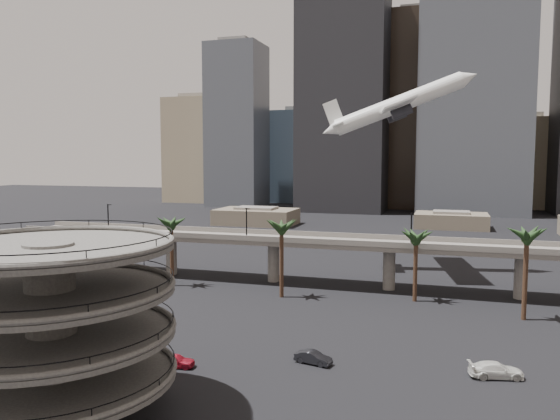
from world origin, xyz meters
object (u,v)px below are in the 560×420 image
(overpass, at_px, (330,247))
(car_b, at_px, (313,358))
(car_a, at_px, (175,361))
(parking_ramp, at_px, (51,313))
(car_c, at_px, (496,370))
(airborne_jet, at_px, (398,105))

(overpass, bearing_deg, car_b, -80.60)
(overpass, relative_size, car_a, 28.87)
(parking_ramp, bearing_deg, car_c, 29.13)
(car_a, xyz_separation_m, car_c, (34.75, 7.66, 0.07))
(airborne_jet, height_order, car_b, airborne_jet)
(parking_ramp, relative_size, car_b, 5.03)
(airborne_jet, bearing_deg, parking_ramp, -117.05)
(car_c, bearing_deg, car_a, 88.67)
(car_b, relative_size, car_c, 0.76)
(car_c, bearing_deg, parking_ramp, 105.36)
(parking_ramp, relative_size, car_a, 4.93)
(car_c, bearing_deg, overpass, 21.69)
(car_c, bearing_deg, car_b, 81.94)
(car_a, xyz_separation_m, car_b, (14.83, 5.67, -0.04))
(airborne_jet, bearing_deg, car_b, -104.11)
(parking_ramp, distance_m, airborne_jet, 84.62)
(parking_ramp, xyz_separation_m, car_b, (19.46, 19.96, -9.11))
(parking_ramp, bearing_deg, car_b, 45.72)
(parking_ramp, bearing_deg, car_a, 72.03)
(overpass, bearing_deg, parking_ramp, -102.43)
(airborne_jet, height_order, car_a, airborne_jet)
(car_a, relative_size, car_b, 1.02)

